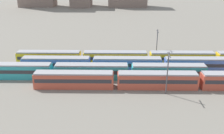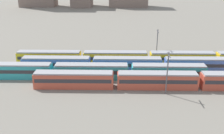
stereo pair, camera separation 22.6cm
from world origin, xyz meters
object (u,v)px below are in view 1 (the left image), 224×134
at_px(train_track_1, 92,71).
at_px(catenary_pole_1, 157,44).
at_px(train_track_0, 199,80).
at_px(catenary_pole_0, 168,71).
at_px(train_track_2, 163,64).
at_px(train_track_3, 148,58).

distance_m(train_track_1, catenary_pole_1, 22.65).
bearing_deg(catenary_pole_1, train_track_0, -69.61).
bearing_deg(catenary_pole_0, train_track_2, 83.24).
bearing_deg(catenary_pole_1, train_track_3, -130.63).
bearing_deg(train_track_3, train_track_1, -145.66).
height_order(train_track_3, catenary_pole_0, catenary_pole_0).
bearing_deg(train_track_3, catenary_pole_0, -84.95).
height_order(train_track_0, train_track_3, same).
bearing_deg(train_track_2, catenary_pole_1, 93.99).
height_order(train_track_2, catenary_pole_1, catenary_pole_1).
distance_m(train_track_2, catenary_pole_0, 13.90).
distance_m(train_track_0, train_track_3, 18.32).
height_order(train_track_1, train_track_2, same).
xyz_separation_m(train_track_2, train_track_3, (-3.23, 5.20, 0.00)).
xyz_separation_m(train_track_0, train_track_1, (-24.82, 5.20, -0.00)).
xyz_separation_m(train_track_0, catenary_pole_1, (-6.95, 18.69, 3.36)).
bearing_deg(train_track_1, train_track_2, 15.74).
xyz_separation_m(catenary_pole_0, catenary_pole_1, (1.01, 21.68, -0.01)).
xyz_separation_m(train_track_1, catenary_pole_1, (17.88, 13.49, 3.36)).
bearing_deg(train_track_2, catenary_pole_0, -96.76).
relative_size(train_track_1, catenary_pole_1, 5.90).
bearing_deg(train_track_2, train_track_0, -58.52).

